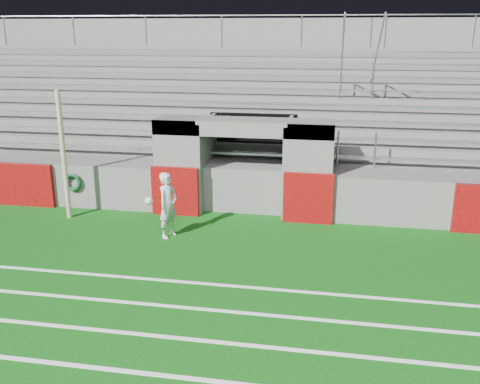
# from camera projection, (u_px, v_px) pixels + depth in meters

# --- Properties ---
(ground) EXTENTS (90.00, 90.00, 0.00)m
(ground) POSITION_uv_depth(u_px,v_px,m) (216.00, 263.00, 11.65)
(ground) COLOR #0B460D
(ground) RESTS_ON ground
(field_post) EXTENTS (0.13, 0.13, 3.43)m
(field_post) POSITION_uv_depth(u_px,v_px,m) (63.00, 156.00, 14.01)
(field_post) COLOR tan
(field_post) RESTS_ON ground
(stadium_structure) EXTENTS (26.00, 8.48, 5.42)m
(stadium_structure) POSITION_uv_depth(u_px,v_px,m) (265.00, 131.00, 18.72)
(stadium_structure) COLOR #5B5856
(stadium_structure) RESTS_ON ground
(goalkeeper_with_ball) EXTENTS (0.75, 0.76, 1.62)m
(goalkeeper_with_ball) POSITION_uv_depth(u_px,v_px,m) (168.00, 205.00, 12.94)
(goalkeeper_with_ball) COLOR silver
(goalkeeper_with_ball) RESTS_ON ground
(hose_coil) EXTENTS (0.51, 0.14, 0.52)m
(hose_coil) POSITION_uv_depth(u_px,v_px,m) (73.00, 182.00, 14.98)
(hose_coil) COLOR #0D4113
(hose_coil) RESTS_ON ground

